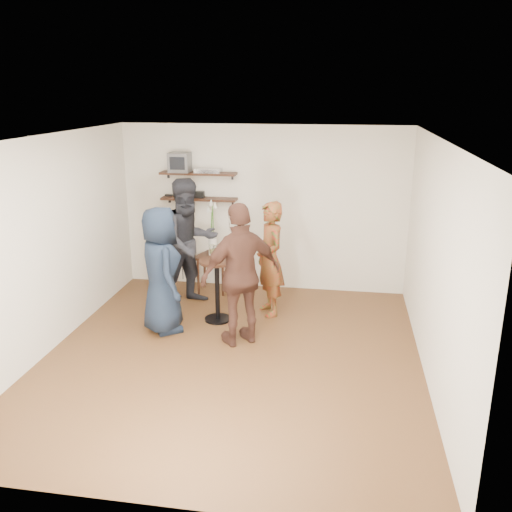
{
  "coord_description": "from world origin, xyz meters",
  "views": [
    {
      "loc": [
        1.24,
        -5.78,
        3.1
      ],
      "look_at": [
        0.23,
        0.4,
        1.17
      ],
      "focal_mm": 38.0,
      "sensor_mm": 36.0,
      "label": 1
    }
  ],
  "objects_px": {
    "crt_monitor": "(180,162)",
    "person_plaid": "(270,259)",
    "dvd_deck": "(208,171)",
    "person_brown": "(241,275)",
    "side_table": "(213,261)",
    "drinks_table": "(217,282)",
    "person_dark": "(189,243)",
    "radio": "(197,194)",
    "person_navy": "(161,270)"
  },
  "relations": [
    {
      "from": "radio",
      "to": "person_brown",
      "type": "xyz_separation_m",
      "value": [
        1.07,
        -1.95,
        -0.61
      ]
    },
    {
      "from": "dvd_deck",
      "to": "crt_monitor",
      "type": "bearing_deg",
      "value": 180.0
    },
    {
      "from": "person_plaid",
      "to": "person_brown",
      "type": "relative_size",
      "value": 0.9
    },
    {
      "from": "side_table",
      "to": "person_dark",
      "type": "xyz_separation_m",
      "value": [
        -0.21,
        -0.57,
        0.45
      ]
    },
    {
      "from": "drinks_table",
      "to": "radio",
      "type": "bearing_deg",
      "value": 114.82
    },
    {
      "from": "side_table",
      "to": "drinks_table",
      "type": "distance_m",
      "value": 1.17
    },
    {
      "from": "radio",
      "to": "dvd_deck",
      "type": "bearing_deg",
      "value": 0.0
    },
    {
      "from": "radio",
      "to": "drinks_table",
      "type": "relative_size",
      "value": 0.25
    },
    {
      "from": "radio",
      "to": "person_dark",
      "type": "distance_m",
      "value": 0.97
    },
    {
      "from": "person_dark",
      "to": "person_brown",
      "type": "height_order",
      "value": "person_dark"
    },
    {
      "from": "dvd_deck",
      "to": "person_brown",
      "type": "height_order",
      "value": "dvd_deck"
    },
    {
      "from": "radio",
      "to": "person_dark",
      "type": "height_order",
      "value": "person_dark"
    },
    {
      "from": "radio",
      "to": "person_dark",
      "type": "bearing_deg",
      "value": -84.43
    },
    {
      "from": "person_brown",
      "to": "radio",
      "type": "bearing_deg",
      "value": -97.59
    },
    {
      "from": "person_brown",
      "to": "person_plaid",
      "type": "bearing_deg",
      "value": -139.13
    },
    {
      "from": "person_plaid",
      "to": "person_dark",
      "type": "xyz_separation_m",
      "value": [
        -1.22,
        0.19,
        0.13
      ]
    },
    {
      "from": "crt_monitor",
      "to": "dvd_deck",
      "type": "xyz_separation_m",
      "value": [
        0.45,
        0.0,
        -0.12
      ]
    },
    {
      "from": "person_plaid",
      "to": "crt_monitor",
      "type": "bearing_deg",
      "value": -150.0
    },
    {
      "from": "crt_monitor",
      "to": "side_table",
      "type": "height_order",
      "value": "crt_monitor"
    },
    {
      "from": "crt_monitor",
      "to": "side_table",
      "type": "bearing_deg",
      "value": -21.04
    },
    {
      "from": "person_plaid",
      "to": "person_brown",
      "type": "xyz_separation_m",
      "value": [
        -0.22,
        -0.99,
        0.09
      ]
    },
    {
      "from": "drinks_table",
      "to": "person_plaid",
      "type": "height_order",
      "value": "person_plaid"
    },
    {
      "from": "side_table",
      "to": "drinks_table",
      "type": "height_order",
      "value": "drinks_table"
    },
    {
      "from": "drinks_table",
      "to": "person_plaid",
      "type": "distance_m",
      "value": 0.81
    },
    {
      "from": "radio",
      "to": "person_brown",
      "type": "distance_m",
      "value": 2.31
    },
    {
      "from": "side_table",
      "to": "drinks_table",
      "type": "bearing_deg",
      "value": -73.67
    },
    {
      "from": "person_navy",
      "to": "person_brown",
      "type": "height_order",
      "value": "person_brown"
    },
    {
      "from": "drinks_table",
      "to": "side_table",
      "type": "bearing_deg",
      "value": 106.33
    },
    {
      "from": "person_brown",
      "to": "drinks_table",
      "type": "bearing_deg",
      "value": -90.0
    },
    {
      "from": "crt_monitor",
      "to": "person_plaid",
      "type": "relative_size",
      "value": 0.2
    },
    {
      "from": "person_dark",
      "to": "drinks_table",
      "type": "bearing_deg",
      "value": -90.0
    },
    {
      "from": "side_table",
      "to": "person_brown",
      "type": "bearing_deg",
      "value": -65.69
    },
    {
      "from": "crt_monitor",
      "to": "person_plaid",
      "type": "height_order",
      "value": "crt_monitor"
    },
    {
      "from": "radio",
      "to": "person_navy",
      "type": "xyz_separation_m",
      "value": [
        -0.03,
        -1.75,
        -0.68
      ]
    },
    {
      "from": "person_brown",
      "to": "crt_monitor",
      "type": "bearing_deg",
      "value": -92.14
    },
    {
      "from": "person_dark",
      "to": "side_table",
      "type": "bearing_deg",
      "value": 25.4
    },
    {
      "from": "dvd_deck",
      "to": "person_dark",
      "type": "height_order",
      "value": "dvd_deck"
    },
    {
      "from": "crt_monitor",
      "to": "dvd_deck",
      "type": "height_order",
      "value": "crt_monitor"
    },
    {
      "from": "radio",
      "to": "person_plaid",
      "type": "bearing_deg",
      "value": -36.65
    },
    {
      "from": "person_plaid",
      "to": "person_dark",
      "type": "height_order",
      "value": "person_dark"
    },
    {
      "from": "person_dark",
      "to": "crt_monitor",
      "type": "bearing_deg",
      "value": 68.96
    },
    {
      "from": "radio",
      "to": "person_brown",
      "type": "relative_size",
      "value": 0.12
    },
    {
      "from": "crt_monitor",
      "to": "person_plaid",
      "type": "xyz_separation_m",
      "value": [
        1.55,
        -0.96,
        -1.2
      ]
    },
    {
      "from": "crt_monitor",
      "to": "person_plaid",
      "type": "bearing_deg",
      "value": -31.86
    },
    {
      "from": "crt_monitor",
      "to": "drinks_table",
      "type": "distance_m",
      "value": 2.15
    },
    {
      "from": "person_navy",
      "to": "person_brown",
      "type": "distance_m",
      "value": 1.12
    },
    {
      "from": "side_table",
      "to": "person_brown",
      "type": "xyz_separation_m",
      "value": [
        0.79,
        -1.74,
        0.41
      ]
    },
    {
      "from": "crt_monitor",
      "to": "dvd_deck",
      "type": "bearing_deg",
      "value": 0.0
    },
    {
      "from": "person_plaid",
      "to": "person_navy",
      "type": "xyz_separation_m",
      "value": [
        -1.33,
        -0.79,
        0.02
      ]
    },
    {
      "from": "side_table",
      "to": "crt_monitor",
      "type": "bearing_deg",
      "value": 158.96
    }
  ]
}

